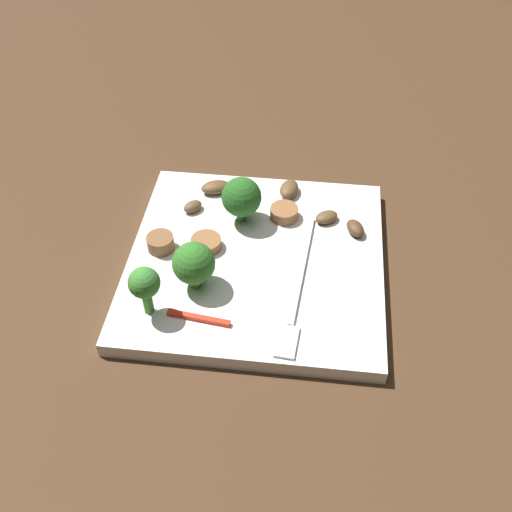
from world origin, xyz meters
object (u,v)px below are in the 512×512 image
Objects in this scene: mushroom_0 at (327,217)px; pepper_strip_1 at (199,318)px; mushroom_1 at (289,189)px; mushroom_3 at (193,207)px; plate at (256,262)px; sausage_slice_0 at (206,243)px; broccoli_floret_1 at (144,284)px; sausage_slice_1 at (160,245)px; mushroom_4 at (355,228)px; fork at (297,292)px; mushroom_2 at (216,187)px; sausage_slice_2 at (284,213)px; broccoli_floret_0 at (241,197)px; broccoli_floret_2 at (194,264)px.

mushroom_0 is 0.43× the size of pepper_strip_1.
mushroom_3 is at bearing -68.21° from mushroom_1.
plate is 0.05m from sausage_slice_0.
pepper_strip_1 is (0.00, 0.05, -0.03)m from broccoli_floret_1.
pepper_strip_1 is (0.08, 0.05, -0.01)m from sausage_slice_1.
broccoli_floret_1 is at bearing -55.56° from mushroom_4.
plate is 0.09m from mushroom_0.
mushroom_2 is (-0.14, -0.10, 0.00)m from fork.
mushroom_1 is (-0.04, 0.00, 0.00)m from sausage_slice_2.
sausage_slice_0 and mushroom_0 have the same top height.
pepper_strip_1 is (0.04, -0.08, 0.00)m from fork.
broccoli_floret_1 is (0.13, -0.07, 0.01)m from broccoli_floret_0.
broccoli_floret_1 is at bearing -47.67° from mushroom_0.
mushroom_0 is at bearing 171.82° from fork.
sausage_slice_0 is at bearing -38.94° from mushroom_1.
sausage_slice_2 reaches higher than mushroom_3.
sausage_slice_0 is (-0.01, -0.05, 0.01)m from plate.
mushroom_4 is at bearing 86.88° from broccoli_floret_0.
mushroom_0 is (-0.05, 0.12, -0.00)m from sausage_slice_0.
fork is 3.69× the size of broccoli_floret_2.
fork is at bearing 90.33° from broccoli_floret_2.
plate is at bearing 82.33° from sausage_slice_0.
mushroom_1 is (-0.14, 0.08, -0.02)m from broccoli_floret_2.
sausage_slice_1 reaches higher than sausage_slice_0.
mushroom_3 is (0.03, -0.02, -0.00)m from mushroom_2.
mushroom_1 reaches higher than mushroom_0.
broccoli_floret_1 reaches higher than mushroom_2.
sausage_slice_0 is 0.12m from mushroom_1.
mushroom_1 is at bearing 148.16° from broccoli_floret_1.
broccoli_floret_0 is 1.68× the size of sausage_slice_0.
fork is at bearing 11.23° from sausage_slice_2.
pepper_strip_1 is at bearing -8.51° from broccoli_floret_0.
broccoli_floret_2 reaches higher than mushroom_0.
mushroom_0 reaches higher than plate.
mushroom_0 is 0.13m from mushroom_2.
mushroom_4 is 0.43× the size of pepper_strip_1.
sausage_slice_2 is (-0.05, 0.07, 0.00)m from sausage_slice_0.
broccoli_floret_0 is 0.12m from mushroom_4.
mushroom_2 is (-0.04, -0.03, -0.02)m from broccoli_floret_0.
sausage_slice_1 is 0.89× the size of mushroom_1.
pepper_strip_1 is (0.09, 0.01, -0.00)m from sausage_slice_0.
sausage_slice_0 reaches higher than plate.
plate is 5.09× the size of broccoli_floret_2.
broccoli_floret_2 reaches higher than plate.
mushroom_2 is (-0.03, -0.12, 0.00)m from mushroom_0.
broccoli_floret_2 is at bearing -27.90° from mushroom_1.
mushroom_4 is (-0.09, 0.15, -0.02)m from broccoli_floret_2.
mushroom_4 reaches higher than sausage_slice_0.
pepper_strip_1 is (0.15, -0.06, -0.00)m from sausage_slice_2.
mushroom_3 is (-0.14, 0.01, -0.03)m from broccoli_floret_1.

